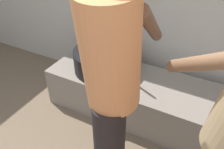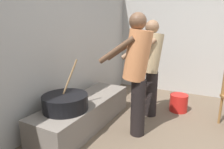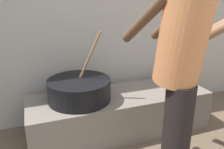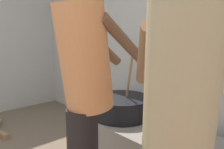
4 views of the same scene
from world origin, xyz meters
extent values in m
cube|color=#ADA8A0|center=(0.00, 2.32, 1.23)|extent=(5.30, 0.20, 2.45)
cube|color=#ADA8A0|center=(2.55, 0.00, 1.23)|extent=(0.20, 4.85, 2.45)
cube|color=slate|center=(0.15, 1.80, 0.20)|extent=(1.83, 0.60, 0.40)
cylinder|color=black|center=(-0.26, 1.82, 0.51)|extent=(0.60, 0.60, 0.21)
cylinder|color=#937047|center=(-0.15, 1.82, 0.81)|extent=(0.23, 0.16, 0.51)
cylinder|color=black|center=(0.25, 0.99, 0.40)|extent=(0.20, 0.20, 0.80)
cylinder|color=#D17F4C|center=(0.25, 1.02, 1.12)|extent=(0.34, 0.42, 0.68)
sphere|color=brown|center=(0.25, 1.03, 1.55)|extent=(0.22, 0.22, 0.22)
cylinder|color=brown|center=(0.35, 1.27, 1.19)|extent=(0.13, 0.49, 0.37)
cylinder|color=brown|center=(0.09, 1.24, 1.19)|extent=(0.13, 0.49, 0.37)
cylinder|color=black|center=(0.94, 1.00, 0.38)|extent=(0.20, 0.20, 0.77)
cylinder|color=tan|center=(0.92, 1.02, 1.08)|extent=(0.48, 0.48, 0.66)
sphere|color=brown|center=(0.91, 1.02, 1.49)|extent=(0.21, 0.21, 0.21)
cylinder|color=brown|center=(0.85, 1.28, 1.15)|extent=(0.38, 0.39, 0.36)
cylinder|color=brown|center=(0.66, 1.09, 1.15)|extent=(0.38, 0.39, 0.36)
cylinder|color=olive|center=(1.14, -0.06, 0.22)|extent=(0.04, 0.04, 0.44)
cylinder|color=red|center=(1.34, 0.59, 0.16)|extent=(0.31, 0.31, 0.31)
camera|label=1|loc=(0.72, 0.15, 1.69)|focal=37.19mm
camera|label=2|loc=(-2.05, 0.20, 1.45)|focal=30.10mm
camera|label=3|loc=(-0.66, -0.16, 1.35)|focal=36.58mm
camera|label=4|loc=(1.41, 0.20, 1.28)|focal=37.79mm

